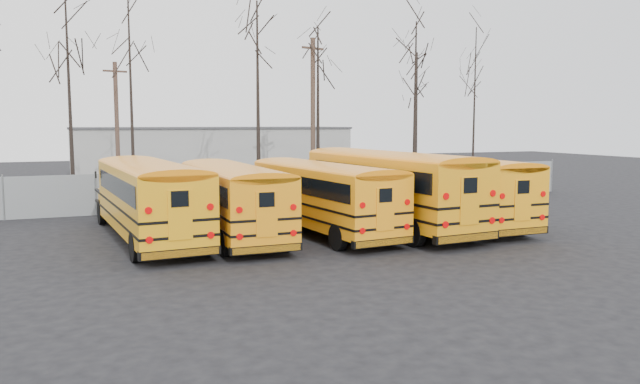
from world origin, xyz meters
name	(u,v)px	position (x,y,z in m)	size (l,w,h in m)	color
ground	(351,249)	(0.00, 0.00, 0.00)	(120.00, 120.00, 0.00)	black
fence	(256,188)	(0.00, 12.00, 1.00)	(40.00, 0.04, 2.00)	gray
distant_building	(211,153)	(2.00, 32.00, 2.00)	(22.00, 8.00, 4.00)	#A6A7A2
bus_a	(149,194)	(-6.44, 4.19, 1.81)	(3.30, 11.17, 3.09)	black
bus_b	(231,194)	(-3.40, 3.66, 1.71)	(2.43, 10.45, 2.92)	black
bus_c	(321,191)	(0.16, 3.25, 1.72)	(3.41, 10.64, 2.93)	black
bus_d	(387,183)	(3.16, 3.28, 1.95)	(3.63, 12.07, 3.33)	black
bus_e	(448,184)	(6.23, 3.30, 1.78)	(2.51, 10.87, 3.04)	black
utility_pole_left	(117,129)	(-6.44, 18.41, 4.08)	(1.38, 0.54, 7.94)	#4D372B
utility_pole_right	(313,114)	(5.62, 17.92, 5.06)	(1.69, 0.71, 9.85)	#4B372A
tree_2	(69,97)	(-8.95, 17.69, 5.87)	(0.26, 0.26, 11.73)	black
tree_3	(131,97)	(-5.84, 15.87, 5.84)	(0.26, 0.26, 11.68)	black
tree_4	(258,101)	(1.17, 15.34, 5.69)	(0.26, 0.26, 11.38)	black
tree_5	(318,110)	(5.92, 17.81, 5.29)	(0.26, 0.26, 10.58)	black
tree_6	(415,109)	(11.09, 14.39, 5.34)	(0.26, 0.26, 10.68)	black
tree_7	(416,121)	(12.88, 17.23, 4.59)	(0.26, 0.26, 9.18)	black
tree_8	(474,107)	(17.57, 17.19, 5.55)	(0.26, 0.26, 11.10)	black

